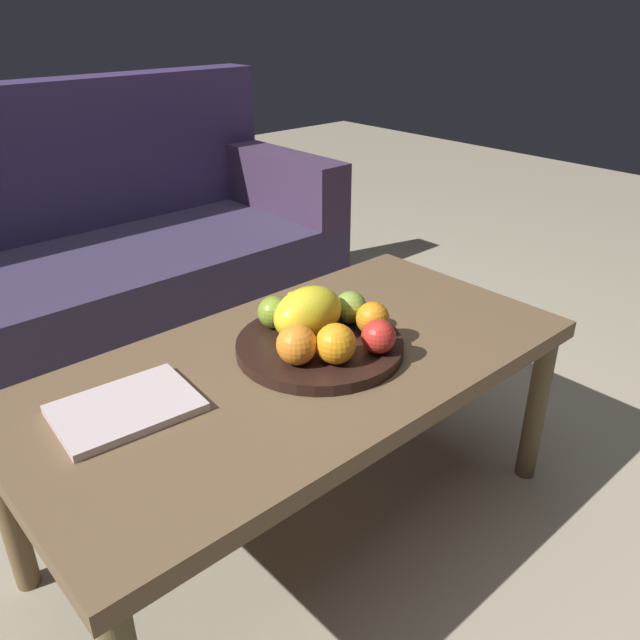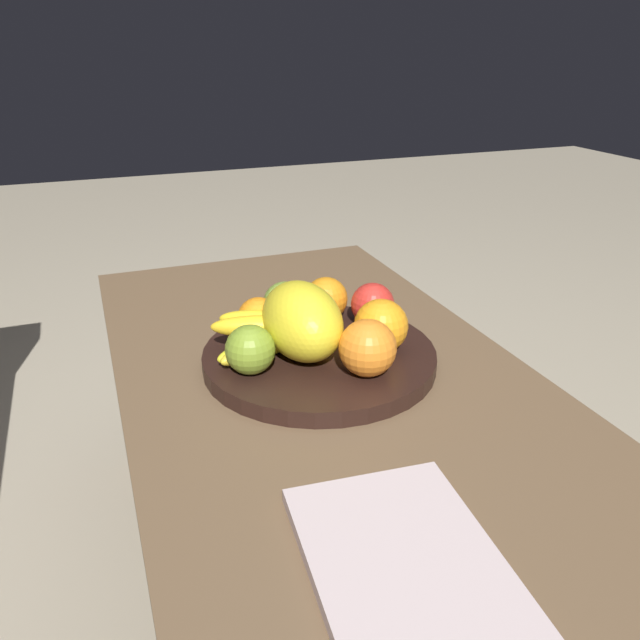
# 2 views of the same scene
# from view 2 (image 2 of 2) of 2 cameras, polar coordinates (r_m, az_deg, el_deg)

# --- Properties ---
(ground_plane) EXTENTS (8.00, 8.00, 0.00)m
(ground_plane) POSITION_cam_2_polar(r_m,az_deg,el_deg) (1.23, 0.97, -24.30)
(ground_plane) COLOR #A0947D
(coffee_table) EXTENTS (1.19, 0.60, 0.45)m
(coffee_table) POSITION_cam_2_polar(r_m,az_deg,el_deg) (0.96, 1.14, -8.05)
(coffee_table) COLOR brown
(coffee_table) RESTS_ON ground_plane
(fruit_bowl) EXTENTS (0.36, 0.36, 0.03)m
(fruit_bowl) POSITION_cam_2_polar(r_m,az_deg,el_deg) (0.98, -0.00, -3.35)
(fruit_bowl) COLOR black
(fruit_bowl) RESTS_ON coffee_table
(melon_large_front) EXTENTS (0.17, 0.12, 0.11)m
(melon_large_front) POSITION_cam_2_polar(r_m,az_deg,el_deg) (0.93, -1.64, -0.06)
(melon_large_front) COLOR yellow
(melon_large_front) RESTS_ON fruit_bowl
(orange_front) EXTENTS (0.07, 0.07, 0.07)m
(orange_front) POSITION_cam_2_polar(r_m,az_deg,el_deg) (1.00, -5.57, 0.13)
(orange_front) COLOR orange
(orange_front) RESTS_ON fruit_bowl
(orange_left) EXTENTS (0.08, 0.08, 0.08)m
(orange_left) POSITION_cam_2_polar(r_m,az_deg,el_deg) (0.89, 4.33, -2.53)
(orange_left) COLOR orange
(orange_left) RESTS_ON fruit_bowl
(orange_right) EXTENTS (0.07, 0.07, 0.07)m
(orange_right) POSITION_cam_2_polar(r_m,az_deg,el_deg) (1.06, 0.55, 1.95)
(orange_right) COLOR orange
(orange_right) RESTS_ON fruit_bowl
(orange_back) EXTENTS (0.08, 0.08, 0.08)m
(orange_back) POSITION_cam_2_polar(r_m,az_deg,el_deg) (0.95, 5.53, -0.54)
(orange_back) COLOR orange
(orange_back) RESTS_ON fruit_bowl
(apple_front) EXTENTS (0.07, 0.07, 0.07)m
(apple_front) POSITION_cam_2_polar(r_m,az_deg,el_deg) (1.04, 4.78, 1.42)
(apple_front) COLOR red
(apple_front) RESTS_ON fruit_bowl
(apple_left) EXTENTS (0.07, 0.07, 0.07)m
(apple_left) POSITION_cam_2_polar(r_m,az_deg,el_deg) (1.04, -3.17, 1.50)
(apple_left) COLOR olive
(apple_left) RESTS_ON fruit_bowl
(apple_right) EXTENTS (0.07, 0.07, 0.07)m
(apple_right) POSITION_cam_2_polar(r_m,az_deg,el_deg) (0.90, -6.34, -2.68)
(apple_right) COLOR olive
(apple_right) RESTS_ON fruit_bowl
(banana_bunch) EXTENTS (0.15, 0.17, 0.06)m
(banana_bunch) POSITION_cam_2_polar(r_m,az_deg,el_deg) (0.95, -5.18, -1.46)
(banana_bunch) COLOR yellow
(banana_bunch) RESTS_ON fruit_bowl
(magazine) EXTENTS (0.26, 0.20, 0.02)m
(magazine) POSITION_cam_2_polar(r_m,az_deg,el_deg) (0.65, 7.57, -20.88)
(magazine) COLOR beige
(magazine) RESTS_ON coffee_table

